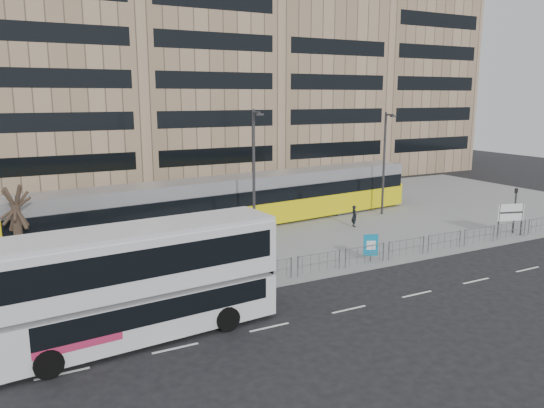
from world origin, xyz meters
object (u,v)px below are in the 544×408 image
station_sign (511,214)px  ad_panel (371,246)px  traffic_light_east (515,205)px  lamp_post_east (385,159)px  double_decker_bus (136,280)px  lamp_post_west (254,172)px  tram (237,202)px  pedestrian (354,216)px  bare_tree (13,182)px  traffic_light_west (179,257)px

station_sign → ad_panel: (-11.68, -0.09, -0.60)m
traffic_light_east → lamp_post_east: size_ratio=0.39×
double_decker_bus → lamp_post_west: (9.83, 9.86, 2.32)m
station_sign → ad_panel: bearing=-163.3°
tram → double_decker_bus: bearing=-133.3°
lamp_post_west → pedestrian: bearing=3.5°
tram → bare_tree: size_ratio=4.60×
traffic_light_east → lamp_post_west: 17.98m
traffic_light_east → bare_tree: 31.06m
tram → lamp_post_east: lamp_post_east is taller
tram → pedestrian: 8.45m
station_sign → bare_tree: (-29.30, 6.86, 3.37)m
tram → bare_tree: 15.04m
traffic_light_east → pedestrian: bearing=137.6°
double_decker_bus → bare_tree: 11.23m
double_decker_bus → traffic_light_west: 4.02m
station_sign → ad_panel: station_sign is taller
tram → lamp_post_east: bearing=-14.0°
station_sign → lamp_post_east: (-3.18, 9.23, 2.86)m
traffic_light_east → bare_tree: size_ratio=0.46×
double_decker_bus → traffic_light_east: (26.59, 3.88, -0.29)m
tram → pedestrian: bearing=-33.9°
double_decker_bus → pedestrian: 20.81m
lamp_post_east → traffic_light_west: bearing=-154.0°
double_decker_bus → traffic_light_west: double_decker_bus is taller
traffic_light_west → station_sign: bearing=11.1°
tram → station_sign: bearing=-42.1°
lamp_post_east → lamp_post_west: bearing=-167.5°
ad_panel → traffic_light_east: bearing=25.1°
traffic_light_west → lamp_post_east: bearing=36.0°
pedestrian → lamp_post_west: bearing=109.3°
station_sign → ad_panel: size_ratio=1.40×
ad_panel → pedestrian: ad_panel is taller
tram → traffic_light_west: size_ratio=10.00×
lamp_post_west → lamp_post_east: bearing=12.5°
pedestrian → traffic_light_west: (-15.32, -7.36, 1.20)m
traffic_light_west → bare_tree: 10.09m
traffic_light_east → traffic_light_west: bearing=176.7°
tram → station_sign: (15.09, -10.76, -0.31)m
double_decker_bus → traffic_light_east: size_ratio=3.66×
double_decker_bus → station_sign: (25.63, 3.43, -0.75)m
traffic_light_east → lamp_post_east: bearing=109.8°
pedestrian → lamp_post_east: (4.46, 2.30, 3.59)m
lamp_post_west → double_decker_bus: bearing=-134.9°
lamp_post_east → double_decker_bus: bearing=-150.6°
tram → station_sign: 18.54m
bare_tree → double_decker_bus: bearing=-70.4°
pedestrian → traffic_light_east: bearing=-111.2°
double_decker_bus → lamp_post_east: bearing=24.4°
lamp_post_west → lamp_post_east: size_ratio=1.05×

